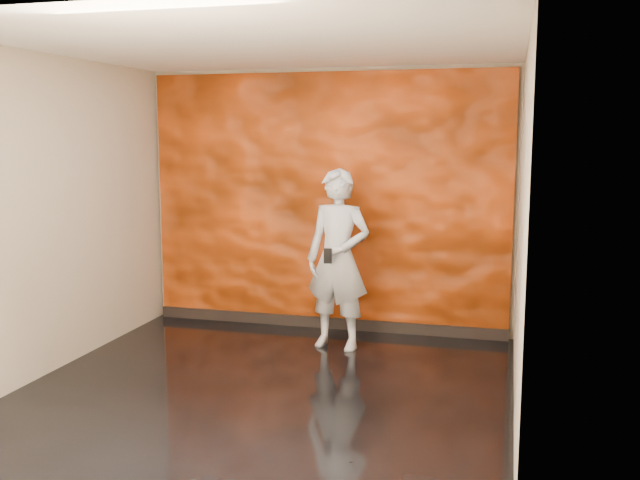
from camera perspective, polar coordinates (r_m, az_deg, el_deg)
The scene contains 5 objects.
room at distance 5.80m, azimuth -4.37°, elevation 1.44°, with size 4.02×4.02×2.81m.
feature_wall at distance 7.66m, azimuth 0.51°, elevation 3.03°, with size 3.90×0.06×2.75m, color #EC4C0F.
baseboard at distance 7.86m, azimuth 0.42°, elevation -6.62°, with size 3.90×0.04×0.12m, color black.
man at distance 6.99m, azimuth 1.46°, elevation -1.56°, with size 0.65×0.43×1.78m, color #9EA3AD.
phone at distance 6.76m, azimuth 0.63°, elevation -1.28°, with size 0.08×0.02×0.15m, color black.
Camera 1 is at (1.92, -5.43, 2.10)m, focal length 40.00 mm.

